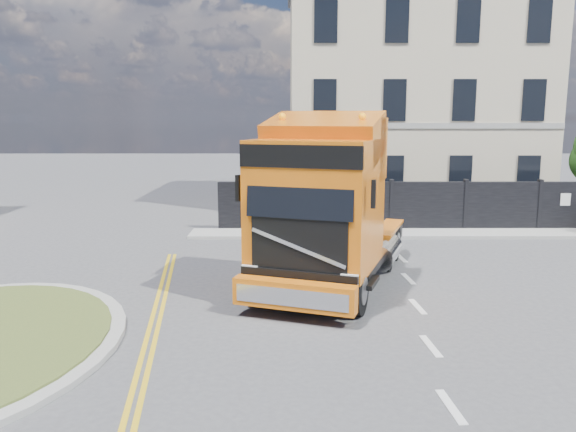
{
  "coord_description": "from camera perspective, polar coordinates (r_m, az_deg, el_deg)",
  "views": [
    {
      "loc": [
        -0.23,
        -13.44,
        4.51
      ],
      "look_at": [
        -0.19,
        2.14,
        1.8
      ],
      "focal_mm": 35.0,
      "sensor_mm": 36.0,
      "label": 1
    }
  ],
  "objects": [
    {
      "name": "ground",
      "position": [
        14.18,
        0.81,
        -8.68
      ],
      "size": [
        120.0,
        120.0,
        0.0
      ],
      "primitive_type": "plane",
      "color": "#424244",
      "rests_on": "ground"
    },
    {
      "name": "hoarding_fence",
      "position": [
        23.71,
        16.48,
        0.95
      ],
      "size": [
        18.8,
        0.25,
        2.0
      ],
      "color": "black",
      "rests_on": "ground"
    },
    {
      "name": "georgian_building",
      "position": [
        30.61,
        11.87,
        12.03
      ],
      "size": [
        12.3,
        10.3,
        12.8
      ],
      "color": "#BFB498",
      "rests_on": "ground"
    },
    {
      "name": "pavement_far",
      "position": [
        22.86,
        15.68,
        -1.73
      ],
      "size": [
        20.0,
        1.6,
        0.12
      ],
      "primitive_type": "cube",
      "color": "gray",
      "rests_on": "ground"
    },
    {
      "name": "truck",
      "position": [
        14.67,
        3.76,
        0.12
      ],
      "size": [
        5.15,
        8.07,
        4.54
      ],
      "rotation": [
        0.0,
        0.0,
        -0.34
      ],
      "color": "black",
      "rests_on": "ground"
    }
  ]
}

